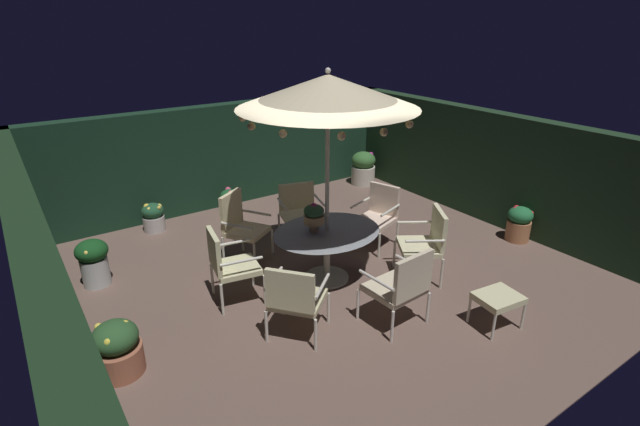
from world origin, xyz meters
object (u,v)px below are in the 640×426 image
object	(u,v)px
patio_chair_southeast	(401,284)
potted_plant_left_near	(230,202)
patio_chair_west	(299,209)
potted_plant_left_far	(153,217)
potted_plant_back_center	(519,223)
potted_plant_back_left	(363,168)
patio_chair_southwest	(378,213)
centerpiece_planter	(314,215)
patio_dining_table	(327,241)
ottoman_footrest	(498,299)
patio_chair_northeast	(228,262)
patio_chair_east	(295,297)
patio_chair_north	(241,223)
patio_umbrella	(328,92)
patio_chair_south	(427,240)
potted_plant_right_far	(117,349)
potted_plant_right_near	(93,261)

from	to	relation	value
patio_chair_southeast	potted_plant_left_near	size ratio (longest dim) A/B	2.01
patio_chair_west	potted_plant_left_far	xyz separation A→B (m)	(-1.89, 1.68, -0.27)
potted_plant_left_far	potted_plant_back_center	xyz separation A→B (m)	(4.81, -3.78, 0.04)
potted_plant_back_left	patio_chair_southwest	bearing A→B (deg)	-125.01
potted_plant_left_near	centerpiece_planter	bearing A→B (deg)	-90.77
patio_chair_west	patio_dining_table	bearing A→B (deg)	-106.40
centerpiece_planter	ottoman_footrest	xyz separation A→B (m)	(1.17, -2.12, -0.62)
patio_dining_table	patio_chair_northeast	world-z (taller)	patio_chair_northeast
patio_chair_east	patio_dining_table	bearing A→B (deg)	39.49
patio_chair_southeast	patio_chair_east	bearing A→B (deg)	156.00
patio_chair_north	patio_chair_southeast	xyz separation A→B (m)	(0.81, -2.55, -0.05)
patio_umbrella	patio_chair_east	world-z (taller)	patio_umbrella
patio_chair_southwest	potted_plant_left_far	distance (m)	3.82
patio_dining_table	patio_umbrella	size ratio (longest dim) A/B	0.53
patio_chair_southeast	potted_plant_left_far	bearing A→B (deg)	109.89
potted_plant_back_left	centerpiece_planter	bearing A→B (deg)	-138.73
patio_chair_south	patio_chair_west	bearing A→B (deg)	110.39
patio_chair_north	patio_chair_southeast	bearing A→B (deg)	-72.45
patio_chair_southwest	ottoman_footrest	xyz separation A→B (m)	(-0.30, -2.48, -0.18)
centerpiece_planter	potted_plant_left_far	world-z (taller)	centerpiece_planter
potted_plant_left_near	potted_plant_left_far	bearing A→B (deg)	176.69
centerpiece_planter	potted_plant_right_far	distance (m)	2.83
patio_chair_north	potted_plant_left_near	bearing A→B (deg)	70.91
patio_dining_table	patio_chair_east	size ratio (longest dim) A/B	1.62
patio_chair_south	potted_plant_right_far	world-z (taller)	patio_chair_south
patio_umbrella	patio_chair_northeast	bearing A→B (deg)	169.72
patio_chair_south	ottoman_footrest	world-z (taller)	patio_chair_south
patio_umbrella	potted_plant_left_far	bearing A→B (deg)	116.64
patio_dining_table	patio_chair_south	distance (m)	1.38
patio_chair_southwest	potted_plant_right_far	xyz separation A→B (m)	(-4.18, -0.75, -0.25)
patio_chair_north	patio_chair_northeast	world-z (taller)	patio_chair_north
patio_chair_northeast	patio_chair_east	xyz separation A→B (m)	(0.29, -1.12, -0.03)
potted_plant_back_left	potted_plant_right_far	bearing A→B (deg)	-151.61
potted_plant_right_near	patio_chair_southwest	bearing A→B (deg)	-17.29
patio_chair_northeast	potted_plant_back_left	world-z (taller)	patio_chair_northeast
patio_chair_south	potted_plant_left_far	distance (m)	4.61
patio_chair_north	patio_chair_southwest	size ratio (longest dim) A/B	1.10
patio_chair_southeast	patio_chair_west	distance (m)	2.71
patio_chair_south	patio_chair_southeast	bearing A→B (deg)	-149.60
ottoman_footrest	potted_plant_right_far	distance (m)	4.25
patio_dining_table	potted_plant_left_far	distance (m)	3.37
patio_umbrella	patio_chair_northeast	world-z (taller)	patio_umbrella
patio_chair_northeast	potted_plant_left_near	bearing A→B (deg)	65.25
patio_chair_east	patio_chair_southeast	world-z (taller)	patio_chair_southeast
potted_plant_back_center	patio_chair_north	bearing A→B (deg)	154.20
potted_plant_left_near	patio_chair_north	bearing A→B (deg)	-109.09
patio_umbrella	potted_plant_back_center	world-z (taller)	patio_umbrella
patio_dining_table	patio_chair_northeast	distance (m)	1.38
patio_umbrella	patio_chair_east	distance (m)	2.47
patio_chair_north	patio_chair_southeast	size ratio (longest dim) A/B	1.06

